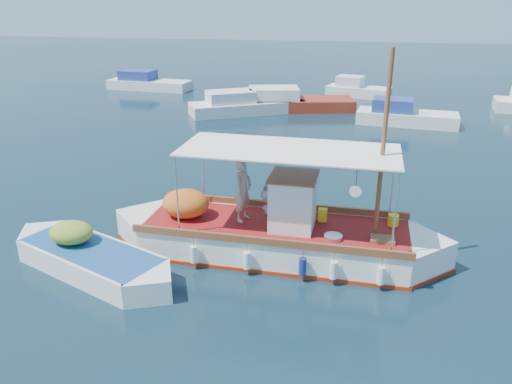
# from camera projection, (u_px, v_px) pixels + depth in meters

# --- Properties ---
(ground) EXTENTS (160.00, 160.00, 0.00)m
(ground) POSITION_uv_depth(u_px,v_px,m) (283.00, 244.00, 16.46)
(ground) COLOR black
(ground) RESTS_ON ground
(fishing_caique) EXTENTS (10.86, 3.28, 6.63)m
(fishing_caique) POSITION_uv_depth(u_px,v_px,m) (273.00, 236.00, 15.73)
(fishing_caique) COLOR white
(fishing_caique) RESTS_ON ground
(dinghy) EXTENTS (5.92, 3.46, 1.57)m
(dinghy) POSITION_uv_depth(u_px,v_px,m) (90.00, 260.00, 14.83)
(dinghy) COLOR white
(dinghy) RESTS_ON ground
(bg_boat_nw) EXTENTS (8.05, 5.92, 1.80)m
(bg_boat_nw) POSITION_uv_depth(u_px,v_px,m) (244.00, 106.00, 34.62)
(bg_boat_nw) COLOR silver
(bg_boat_nw) RESTS_ON ground
(bg_boat_n) EXTENTS (9.14, 4.68, 1.80)m
(bg_boat_n) POSITION_uv_depth(u_px,v_px,m) (288.00, 103.00, 35.69)
(bg_boat_n) COLOR maroon
(bg_boat_n) RESTS_ON ground
(bg_boat_ne) EXTENTS (6.39, 2.90, 1.80)m
(bg_boat_ne) POSITION_uv_depth(u_px,v_px,m) (404.00, 116.00, 31.70)
(bg_boat_ne) COLOR silver
(bg_boat_ne) RESTS_ON ground
(bg_boat_far_w) EXTENTS (7.45, 3.02, 1.80)m
(bg_boat_far_w) POSITION_uv_depth(u_px,v_px,m) (147.00, 84.00, 43.58)
(bg_boat_far_w) COLOR silver
(bg_boat_far_w) RESTS_ON ground
(bg_boat_far_n) EXTENTS (5.36, 3.23, 1.80)m
(bg_boat_far_n) POSITION_uv_depth(u_px,v_px,m) (357.00, 90.00, 40.44)
(bg_boat_far_n) COLOR silver
(bg_boat_far_n) RESTS_ON ground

